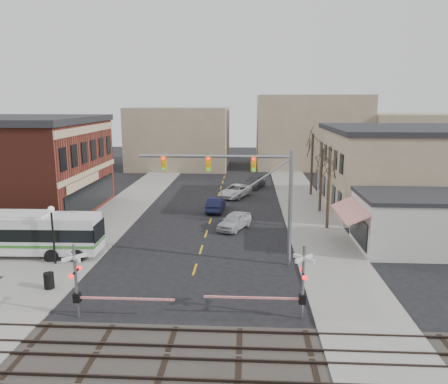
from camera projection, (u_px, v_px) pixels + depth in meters
The scene contains 22 objects.
ground at pixel (191, 282), 27.33m from camera, with size 160.00×160.00×0.00m, color black.
sidewalk_west at pixel (128, 204), 47.38m from camera, with size 5.00×60.00×0.12m, color gray.
sidewalk_east at pixel (304, 207), 46.34m from camera, with size 5.00×60.00×0.12m, color gray.
ballast_strip at pixel (168, 354), 19.51m from camera, with size 160.00×5.00×0.06m, color #332D28.
rail_tracks at pixel (168, 352), 19.49m from camera, with size 160.00×3.91×0.14m.
tan_building at pixel (428, 169), 44.79m from camera, with size 20.30×15.30×8.50m.
awning_shop at pixel (413, 222), 32.85m from camera, with size 9.74×6.20×4.30m.
tree_east_a at pixel (329, 190), 37.76m from camera, with size 0.28×0.28×6.75m.
tree_east_b at pixel (321, 181), 43.65m from camera, with size 0.28×0.28×6.30m.
tree_east_c at pixel (312, 165), 51.37m from camera, with size 0.28×0.28×7.20m.
transit_bus at pixel (17, 233), 31.46m from camera, with size 12.07×2.95×3.09m.
traffic_signal_mast at pixel (249, 183), 29.11m from camera, with size 10.28×0.30×8.00m.
rr_crossing_west at pixel (84, 282), 22.44m from camera, with size 5.60×1.36×4.00m.
rr_crossing_east at pixel (294, 283), 22.32m from camera, with size 5.60×1.36×4.00m.
street_lamp at pixel (52, 223), 29.44m from camera, with size 0.44×0.44×4.07m.
trash_bin at pixel (49, 281), 25.99m from camera, with size 0.60×0.60×0.97m, color black.
car_a at pixel (234, 221), 38.45m from camera, with size 1.74×4.33×1.47m, color #ADAEB2.
car_b at pixel (216, 204), 44.61m from camera, with size 1.52×4.37×1.44m, color #181B3D.
car_c at pixel (236, 191), 51.21m from camera, with size 2.38×5.17×1.44m, color silver.
car_d at pixel (254, 182), 56.71m from camera, with size 1.99×4.89×1.42m, color #48494E.
pedestrian_near at pixel (63, 242), 31.46m from camera, with size 0.72×0.47×1.97m, color #655351.
pedestrian_far at pixel (71, 228), 35.19m from camera, with size 0.86×0.67×1.76m, color #3A3761.
Camera 1 is at (3.51, -25.43, 11.13)m, focal length 35.00 mm.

